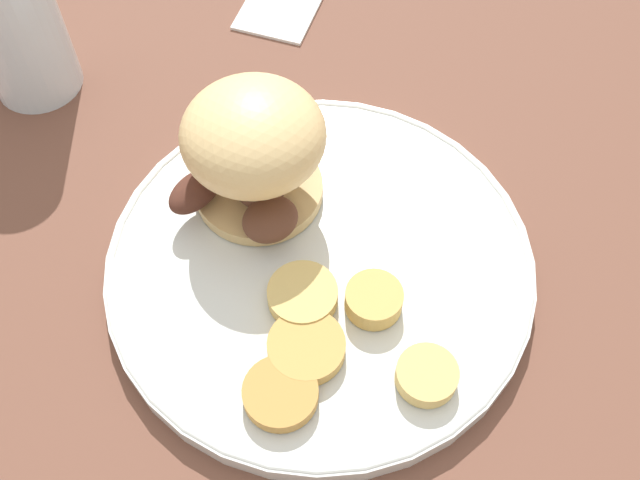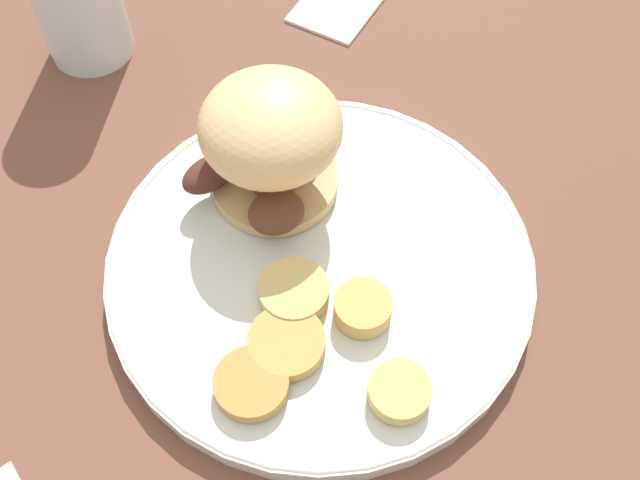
% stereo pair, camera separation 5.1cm
% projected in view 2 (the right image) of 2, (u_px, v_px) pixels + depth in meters
% --- Properties ---
extents(ground_plane, '(4.00, 4.00, 0.00)m').
position_uv_depth(ground_plane, '(320.00, 271.00, 0.55)').
color(ground_plane, brown).
extents(dinner_plate, '(0.31, 0.31, 0.02)m').
position_uv_depth(dinner_plate, '(320.00, 264.00, 0.54)').
color(dinner_plate, silver).
rests_on(dinner_plate, ground_plane).
extents(sandwich, '(0.11, 0.12, 0.10)m').
position_uv_depth(sandwich, '(270.00, 141.00, 0.53)').
color(sandwich, tan).
rests_on(sandwich, dinner_plate).
extents(potato_round_0, '(0.05, 0.05, 0.01)m').
position_uv_depth(potato_round_0, '(251.00, 384.00, 0.48)').
color(potato_round_0, '#BC8942').
rests_on(potato_round_0, dinner_plate).
extents(potato_round_1, '(0.05, 0.05, 0.01)m').
position_uv_depth(potato_round_1, '(294.00, 292.00, 0.51)').
color(potato_round_1, '#DBB766').
rests_on(potato_round_1, dinner_plate).
extents(potato_round_2, '(0.04, 0.04, 0.02)m').
position_uv_depth(potato_round_2, '(364.00, 307.00, 0.51)').
color(potato_round_2, tan).
rests_on(potato_round_2, dinner_plate).
extents(potato_round_3, '(0.05, 0.05, 0.01)m').
position_uv_depth(potato_round_3, '(287.00, 343.00, 0.49)').
color(potato_round_3, tan).
rests_on(potato_round_3, dinner_plate).
extents(potato_round_4, '(0.04, 0.04, 0.01)m').
position_uv_depth(potato_round_4, '(399.00, 392.00, 0.48)').
color(potato_round_4, '#DBB766').
rests_on(potato_round_4, dinner_plate).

